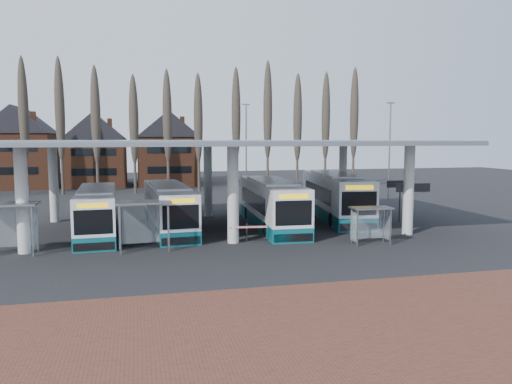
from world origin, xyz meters
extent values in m
plane|color=black|center=(0.00, 0.00, 0.00)|extent=(140.00, 140.00, 0.00)
cube|color=brown|center=(0.00, -12.00, 0.01)|extent=(70.00, 10.00, 0.03)
cylinder|color=silver|center=(-12.00, 2.50, 3.00)|extent=(0.70, 0.70, 6.00)
cylinder|color=silver|center=(-12.00, 13.50, 3.00)|extent=(0.70, 0.70, 6.00)
cylinder|color=silver|center=(0.00, 2.50, 3.00)|extent=(0.70, 0.70, 6.00)
cylinder|color=silver|center=(0.00, 13.50, 3.00)|extent=(0.70, 0.70, 6.00)
cylinder|color=silver|center=(12.00, 2.50, 3.00)|extent=(0.70, 0.70, 6.00)
cylinder|color=silver|center=(12.00, 13.50, 3.00)|extent=(0.70, 0.70, 6.00)
cube|color=gray|center=(0.00, 8.00, 6.25)|extent=(32.00, 16.00, 0.12)
cube|color=silver|center=(0.00, 8.00, 6.32)|extent=(31.50, 15.50, 0.04)
cone|color=#473D33|center=(-18.00, 33.00, 7.25)|extent=(0.36, 0.36, 14.50)
ellipsoid|color=#473D33|center=(-18.00, 33.00, 8.99)|extent=(1.10, 1.10, 11.02)
cone|color=#473D33|center=(-14.00, 33.00, 7.25)|extent=(0.36, 0.36, 14.50)
ellipsoid|color=#473D33|center=(-14.00, 33.00, 8.99)|extent=(1.10, 1.10, 11.02)
cone|color=#473D33|center=(-10.00, 33.00, 7.25)|extent=(0.36, 0.36, 14.50)
ellipsoid|color=#473D33|center=(-10.00, 33.00, 8.99)|extent=(1.10, 1.10, 11.02)
cone|color=#473D33|center=(-6.00, 33.00, 7.25)|extent=(0.36, 0.36, 14.50)
ellipsoid|color=#473D33|center=(-6.00, 33.00, 8.99)|extent=(1.10, 1.10, 11.02)
cone|color=#473D33|center=(-2.00, 33.00, 7.25)|extent=(0.36, 0.36, 14.50)
ellipsoid|color=#473D33|center=(-2.00, 33.00, 8.99)|extent=(1.10, 1.10, 11.02)
cone|color=#473D33|center=(2.00, 33.00, 7.25)|extent=(0.36, 0.36, 14.50)
ellipsoid|color=#473D33|center=(2.00, 33.00, 8.99)|extent=(1.10, 1.10, 11.02)
cone|color=#473D33|center=(6.00, 33.00, 7.25)|extent=(0.36, 0.36, 14.50)
ellipsoid|color=#473D33|center=(6.00, 33.00, 8.99)|extent=(1.10, 1.10, 11.02)
cone|color=#473D33|center=(10.00, 33.00, 7.25)|extent=(0.36, 0.36, 14.50)
ellipsoid|color=#473D33|center=(10.00, 33.00, 8.99)|extent=(1.10, 1.10, 11.02)
cone|color=#473D33|center=(14.00, 33.00, 7.25)|extent=(0.36, 0.36, 14.50)
ellipsoid|color=#473D33|center=(14.00, 33.00, 8.99)|extent=(1.10, 1.10, 11.02)
cone|color=#473D33|center=(18.00, 33.00, 7.25)|extent=(0.36, 0.36, 14.50)
ellipsoid|color=#473D33|center=(18.00, 33.00, 8.99)|extent=(1.10, 1.10, 11.02)
cone|color=#473D33|center=(22.00, 33.00, 7.25)|extent=(0.36, 0.36, 14.50)
ellipsoid|color=#473D33|center=(22.00, 33.00, 8.99)|extent=(1.10, 1.10, 11.02)
cube|color=brown|center=(-20.50, 44.00, 3.50)|extent=(8.00, 10.00, 7.00)
pyramid|color=black|center=(-20.50, 44.00, 10.50)|extent=(8.30, 10.30, 3.50)
cube|color=brown|center=(-11.00, 44.00, 3.50)|extent=(8.00, 10.00, 7.00)
pyramid|color=black|center=(-11.00, 44.00, 10.50)|extent=(8.30, 10.30, 3.50)
cube|color=brown|center=(-1.50, 44.00, 3.50)|extent=(8.00, 10.00, 7.00)
pyramid|color=black|center=(-1.50, 44.00, 10.50)|extent=(8.30, 10.30, 3.50)
cylinder|color=slate|center=(6.00, 26.00, 5.00)|extent=(0.16, 0.16, 10.00)
cube|color=slate|center=(6.00, 26.00, 10.10)|extent=(0.80, 0.15, 0.15)
cylinder|color=slate|center=(20.00, 20.00, 5.00)|extent=(0.16, 0.16, 10.00)
cube|color=slate|center=(20.00, 20.00, 10.10)|extent=(0.80, 0.15, 0.15)
cube|color=white|center=(-8.41, 7.39, 1.70)|extent=(2.86, 11.41, 2.64)
cube|color=#0C535D|center=(-8.41, 7.39, 0.42)|extent=(2.88, 11.43, 0.85)
cube|color=white|center=(-8.41, 7.39, 3.07)|extent=(2.44, 6.87, 0.17)
cube|color=black|center=(-8.43, 7.86, 1.79)|extent=(2.77, 8.24, 1.04)
cube|color=black|center=(-8.18, 1.75, 1.74)|extent=(2.12, 0.14, 1.41)
cube|color=black|center=(-8.64, 13.02, 1.79)|extent=(2.04, 0.14, 1.13)
cube|color=gold|center=(-8.18, 1.75, 2.69)|extent=(1.68, 0.11, 0.28)
cube|color=black|center=(-8.18, 1.76, 0.33)|extent=(2.29, 0.17, 0.47)
cylinder|color=black|center=(-9.35, 3.76, 0.45)|extent=(0.30, 0.92, 0.91)
cylinder|color=black|center=(-7.18, 3.85, 0.45)|extent=(0.30, 0.92, 0.91)
cylinder|color=black|center=(-9.63, 10.64, 0.45)|extent=(0.30, 0.92, 0.91)
cylinder|color=black|center=(-7.45, 10.73, 0.45)|extent=(0.30, 0.92, 0.91)
cube|color=white|center=(-3.58, 7.92, 1.74)|extent=(3.15, 11.76, 2.71)
cube|color=#0C535D|center=(-3.58, 7.92, 0.44)|extent=(3.17, 11.78, 0.87)
cube|color=white|center=(-3.58, 7.92, 3.15)|extent=(2.63, 7.10, 0.17)
cube|color=black|center=(-3.61, 8.40, 1.84)|extent=(3.00, 8.51, 1.07)
cube|color=black|center=(-3.24, 2.13, 1.79)|extent=(2.17, 0.19, 1.45)
cube|color=black|center=(-3.92, 13.70, 1.84)|extent=(2.10, 0.18, 1.16)
cube|color=gold|center=(-3.24, 2.13, 2.76)|extent=(1.73, 0.15, 0.29)
cube|color=black|center=(-3.24, 2.14, 0.34)|extent=(2.35, 0.22, 0.48)
cylinder|color=black|center=(-4.48, 4.17, 0.47)|extent=(0.33, 0.94, 0.93)
cylinder|color=black|center=(-2.25, 4.30, 0.47)|extent=(0.33, 0.94, 0.93)
cylinder|color=black|center=(-4.90, 11.24, 0.47)|extent=(0.33, 0.94, 0.93)
cylinder|color=black|center=(-2.66, 11.37, 0.47)|extent=(0.33, 0.94, 0.93)
cube|color=white|center=(3.84, 7.53, 1.86)|extent=(3.20, 12.48, 2.89)
cube|color=#0C535D|center=(3.84, 7.53, 0.46)|extent=(3.22, 12.50, 0.93)
cube|color=white|center=(3.84, 7.53, 3.35)|extent=(2.71, 7.52, 0.19)
cube|color=black|center=(3.87, 8.04, 1.96)|extent=(3.08, 9.02, 1.13)
cube|color=black|center=(3.56, 1.37, 1.91)|extent=(2.31, 0.17, 1.55)
cube|color=black|center=(4.13, 13.69, 1.96)|extent=(2.23, 0.17, 1.24)
cube|color=gold|center=(3.56, 1.37, 2.94)|extent=(1.84, 0.14, 0.31)
cube|color=black|center=(3.56, 1.38, 0.36)|extent=(2.50, 0.20, 0.52)
cylinder|color=black|center=(2.47, 3.67, 0.49)|extent=(0.33, 1.00, 0.99)
cylinder|color=black|center=(4.85, 3.56, 0.49)|extent=(0.33, 1.00, 0.99)
cylinder|color=black|center=(2.82, 11.19, 0.49)|extent=(0.33, 1.00, 0.99)
cylinder|color=black|center=(5.20, 11.08, 0.49)|extent=(0.33, 1.00, 0.99)
cube|color=white|center=(9.96, 10.26, 1.97)|extent=(4.63, 13.40, 3.06)
cube|color=#0C535D|center=(9.96, 10.26, 0.49)|extent=(4.66, 13.42, 0.99)
cube|color=white|center=(9.96, 10.26, 3.56)|extent=(3.61, 8.16, 0.20)
cube|color=black|center=(10.03, 10.80, 2.08)|extent=(4.15, 9.76, 1.20)
cube|color=black|center=(9.03, 3.78, 2.02)|extent=(2.44, 0.41, 1.64)
cube|color=black|center=(10.89, 16.74, 2.08)|extent=(2.36, 0.40, 1.31)
cube|color=gold|center=(9.03, 3.78, 3.12)|extent=(1.94, 0.33, 0.33)
cube|color=black|center=(9.03, 3.79, 0.38)|extent=(2.64, 0.46, 0.55)
cylinder|color=black|center=(8.11, 6.32, 0.53)|extent=(0.45, 1.08, 1.05)
cylinder|color=black|center=(10.62, 5.96, 0.53)|extent=(0.45, 1.08, 1.05)
cylinder|color=black|center=(9.25, 14.23, 0.53)|extent=(0.45, 1.08, 1.05)
cylinder|color=black|center=(11.75, 13.87, 0.53)|extent=(0.45, 1.08, 1.05)
cube|color=gray|center=(-11.36, 1.51, 1.40)|extent=(0.09, 0.09, 2.80)
cube|color=gray|center=(-11.34, 2.74, 1.40)|extent=(0.09, 0.09, 2.80)
cube|color=gray|center=(-12.69, 2.15, 2.85)|extent=(3.17, 1.63, 0.11)
cube|color=silver|center=(-12.68, 2.82, 1.45)|extent=(2.68, 0.10, 2.24)
cube|color=silver|center=(-11.29, 2.12, 1.45)|extent=(0.07, 1.23, 2.24)
cube|color=gray|center=(-6.71, 0.83, 1.38)|extent=(0.09, 0.09, 2.77)
cube|color=gray|center=(-4.05, 0.95, 1.38)|extent=(0.09, 0.09, 2.77)
cube|color=gray|center=(-6.76, 2.05, 1.38)|extent=(0.09, 0.09, 2.77)
cube|color=gray|center=(-4.11, 2.16, 1.38)|extent=(0.09, 0.09, 2.77)
cube|color=gray|center=(-5.41, 1.50, 2.82)|extent=(3.16, 1.68, 0.11)
cube|color=silver|center=(-5.43, 2.16, 1.44)|extent=(2.65, 0.16, 2.21)
cube|color=silver|center=(-6.79, 1.44, 1.44)|extent=(0.10, 1.22, 2.21)
cube|color=silver|center=(-4.02, 1.56, 1.44)|extent=(0.10, 1.22, 2.21)
cube|color=gray|center=(7.00, -0.35, 1.10)|extent=(0.07, 0.07, 2.21)
cube|color=gray|center=(9.11, -0.47, 1.10)|extent=(0.07, 0.07, 2.21)
cube|color=gray|center=(7.05, 0.62, 1.10)|extent=(0.07, 0.07, 2.21)
cube|color=gray|center=(9.17, 0.50, 1.10)|extent=(0.07, 0.07, 2.21)
cube|color=gray|center=(8.08, 0.07, 2.25)|extent=(2.54, 1.38, 0.09)
cube|color=silver|center=(8.11, 0.60, 1.15)|extent=(2.12, 0.16, 1.77)
cube|color=silver|center=(6.98, 0.14, 1.15)|extent=(0.09, 0.97, 1.77)
cube|color=silver|center=(9.18, 0.01, 1.15)|extent=(0.09, 0.97, 1.77)
cylinder|color=black|center=(12.36, 2.54, 1.68)|extent=(0.11, 0.11, 3.36)
cube|color=black|center=(12.36, 2.54, 3.15)|extent=(2.30, 0.48, 0.58)
cylinder|color=black|center=(14.08, 7.24, 1.57)|extent=(0.10, 0.10, 3.15)
cube|color=black|center=(14.08, 7.24, 2.95)|extent=(2.17, 0.25, 0.54)
cube|color=black|center=(0.89, 2.65, 0.59)|extent=(0.09, 0.09, 1.17)
cube|color=red|center=(0.89, 2.12, 1.01)|extent=(2.35, 0.37, 0.11)
camera|label=1|loc=(-5.73, -27.45, 6.46)|focal=35.00mm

